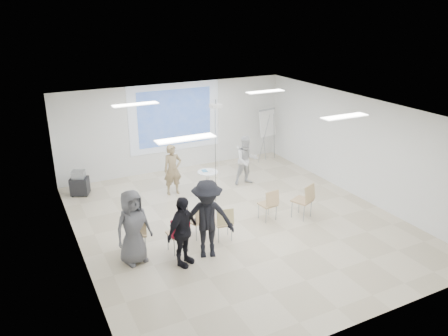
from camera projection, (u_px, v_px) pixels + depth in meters
name	position (u px, v px, depth m)	size (l,w,h in m)	color
floor	(237.00, 223.00, 11.66)	(8.00, 9.00, 0.10)	beige
ceiling	(239.00, 109.00, 10.57)	(8.00, 9.00, 0.10)	white
wall_back	(175.00, 127.00, 14.92)	(8.00, 0.10, 3.00)	silver
wall_left	(73.00, 198.00, 9.41)	(0.10, 9.00, 3.00)	silver
wall_right	(359.00, 147.00, 12.83)	(0.10, 9.00, 3.00)	silver
projection_halo	(175.00, 117.00, 14.74)	(3.20, 0.01, 2.30)	silver
projection_image	(175.00, 117.00, 14.73)	(2.60, 0.01, 1.90)	#3258AC
pedestal_table	(208.00, 181.00, 13.17)	(0.68, 0.68, 0.76)	silver
player_left	(173.00, 166.00, 13.05)	(0.64, 0.44, 1.76)	#927C59
player_right	(247.00, 158.00, 13.78)	(0.85, 0.68, 1.76)	silver
controller_left	(175.00, 154.00, 13.24)	(0.04, 0.13, 0.04)	white
controller_right	(238.00, 147.00, 13.80)	(0.04, 0.12, 0.04)	silver
chair_far_left	(136.00, 231.00, 9.93)	(0.58, 0.60, 0.99)	tan
chair_left_mid	(179.00, 232.00, 10.00)	(0.47, 0.50, 0.91)	tan
chair_left_inner	(198.00, 218.00, 10.66)	(0.55, 0.57, 0.88)	tan
chair_center	(224.00, 221.00, 10.52)	(0.49, 0.51, 0.88)	tan
chair_right_inner	(269.00, 202.00, 11.51)	(0.45, 0.48, 0.88)	tan
chair_right_far	(305.00, 198.00, 11.62)	(0.62, 0.64, 0.99)	tan
red_jacket	(180.00, 227.00, 9.81)	(0.45, 0.10, 0.43)	#AC152E
laptop	(196.00, 219.00, 10.74)	(0.32, 0.23, 0.03)	black
audience_left	(182.00, 227.00, 9.40)	(1.08, 0.65, 1.86)	black
audience_mid	(207.00, 214.00, 9.70)	(1.36, 0.74, 2.11)	black
audience_outer	(133.00, 223.00, 9.50)	(0.94, 0.62, 1.93)	#5D5D62
flipchart_easel	(267.00, 123.00, 15.69)	(0.83, 0.64, 1.94)	#96999F
av_cart	(80.00, 184.00, 13.14)	(0.64, 0.59, 0.78)	black
ceiling_projector	(216.00, 111.00, 11.99)	(0.30, 0.25, 3.00)	white
fluor_panel_nw	(135.00, 104.00, 11.43)	(1.20, 0.30, 0.02)	white
fluor_panel_ne	(265.00, 92.00, 13.12)	(1.20, 0.30, 0.02)	white
fluor_panel_sw	(186.00, 139.00, 8.50)	(1.20, 0.30, 0.02)	white
fluor_panel_se	(345.00, 116.00, 10.19)	(1.20, 0.30, 0.02)	white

